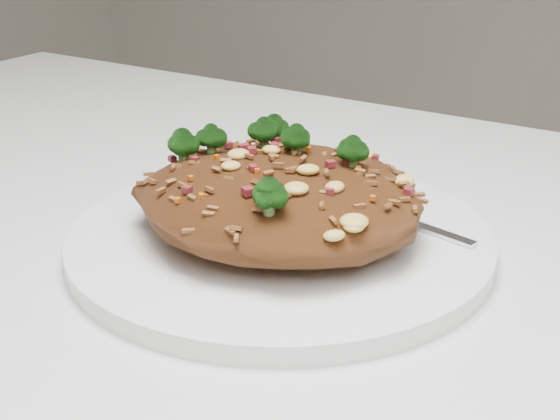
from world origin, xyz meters
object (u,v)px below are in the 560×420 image
object	(u,v)px
fork	(385,214)
fried_rice	(279,187)
dining_table	(209,354)
plate	(280,239)

from	to	relation	value
fork	fried_rice	bearing A→B (deg)	-118.59
fork	dining_table	bearing A→B (deg)	-127.03
plate	fork	bearing A→B (deg)	49.24
plate	fried_rice	world-z (taller)	fried_rice
dining_table	plate	distance (m)	0.11
fried_rice	fork	bearing A→B (deg)	48.63
plate	fried_rice	size ratio (longest dim) A/B	1.46
plate	fork	xyz separation A→B (m)	(0.05, 0.06, 0.01)
fried_rice	plate	bearing A→B (deg)	-32.00
dining_table	fork	distance (m)	0.17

